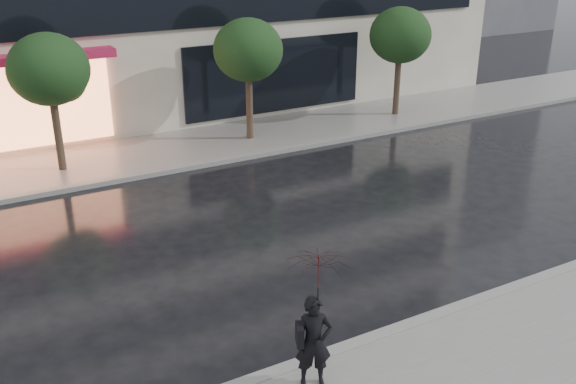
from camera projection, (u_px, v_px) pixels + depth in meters
ground at (342, 314)px, 11.80m from camera, size 120.00×120.00×0.00m
sidewalk_far at (160, 152)px, 20.04m from camera, size 60.00×3.50×0.12m
curb_near at (374, 339)px, 10.97m from camera, size 60.00×0.25×0.14m
curb_far at (180, 169)px, 18.63m from camera, size 60.00×0.25×0.14m
tree_mid_west at (51, 72)px, 17.44m from camera, size 2.20×2.20×3.99m
tree_mid_east at (249, 52)px, 20.14m from camera, size 2.20×2.20×3.99m
tree_far_east at (401, 37)px, 22.83m from camera, size 2.20×2.20×3.99m
pedestrian_with_umbrella at (317, 298)px, 9.26m from camera, size 1.25×1.26×2.23m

